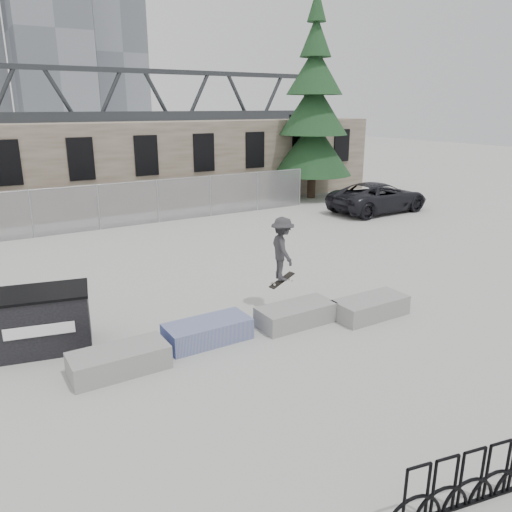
{
  "coord_description": "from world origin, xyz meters",
  "views": [
    {
      "loc": [
        -5.35,
        -9.64,
        5.32
      ],
      "look_at": [
        1.57,
        1.7,
        1.3
      ],
      "focal_mm": 35.0,
      "sensor_mm": 36.0,
      "label": 1
    }
  ],
  "objects_px": {
    "spruce_tree": "(314,115)",
    "suv": "(378,197)",
    "bike_rack": "(509,467)",
    "skateboarder": "(282,249)",
    "planter_offset": "(371,306)",
    "dumpster": "(42,320)",
    "planter_center_left": "(208,331)",
    "planter_center_right": "(296,314)",
    "planter_far_left": "(119,360)"
  },
  "relations": [
    {
      "from": "planter_center_left",
      "to": "bike_rack",
      "type": "height_order",
      "value": "bike_rack"
    },
    {
      "from": "planter_center_right",
      "to": "skateboarder",
      "type": "xyz_separation_m",
      "value": [
        0.19,
        0.93,
        1.45
      ]
    },
    {
      "from": "dumpster",
      "to": "skateboarder",
      "type": "distance_m",
      "value": 6.04
    },
    {
      "from": "planter_center_left",
      "to": "planter_center_right",
      "type": "relative_size",
      "value": 1.0
    },
    {
      "from": "planter_center_left",
      "to": "planter_center_right",
      "type": "bearing_deg",
      "value": -6.7
    },
    {
      "from": "suv",
      "to": "skateboarder",
      "type": "distance_m",
      "value": 14.25
    },
    {
      "from": "planter_center_left",
      "to": "dumpster",
      "type": "relative_size",
      "value": 0.86
    },
    {
      "from": "planter_center_left",
      "to": "suv",
      "type": "distance_m",
      "value": 16.7
    },
    {
      "from": "spruce_tree",
      "to": "skateboarder",
      "type": "relative_size",
      "value": 6.17
    },
    {
      "from": "planter_offset",
      "to": "bike_rack",
      "type": "xyz_separation_m",
      "value": [
        -2.78,
        -5.64,
        0.17
      ]
    },
    {
      "from": "skateboarder",
      "to": "planter_center_right",
      "type": "bearing_deg",
      "value": -176.72
    },
    {
      "from": "suv",
      "to": "skateboarder",
      "type": "relative_size",
      "value": 2.97
    },
    {
      "from": "planter_center_left",
      "to": "skateboarder",
      "type": "relative_size",
      "value": 1.07
    },
    {
      "from": "planter_far_left",
      "to": "skateboarder",
      "type": "bearing_deg",
      "value": 11.45
    },
    {
      "from": "planter_far_left",
      "to": "planter_center_left",
      "type": "bearing_deg",
      "value": 7.83
    },
    {
      "from": "dumpster",
      "to": "suv",
      "type": "bearing_deg",
      "value": 35.06
    },
    {
      "from": "planter_center_right",
      "to": "bike_rack",
      "type": "distance_m",
      "value": 6.33
    },
    {
      "from": "planter_far_left",
      "to": "suv",
      "type": "height_order",
      "value": "suv"
    },
    {
      "from": "planter_center_left",
      "to": "bike_rack",
      "type": "relative_size",
      "value": 0.5
    },
    {
      "from": "planter_offset",
      "to": "suv",
      "type": "xyz_separation_m",
      "value": [
        9.87,
        9.75,
        0.5
      ]
    },
    {
      "from": "bike_rack",
      "to": "spruce_tree",
      "type": "height_order",
      "value": "spruce_tree"
    },
    {
      "from": "planter_center_right",
      "to": "suv",
      "type": "bearing_deg",
      "value": 37.68
    },
    {
      "from": "spruce_tree",
      "to": "suv",
      "type": "relative_size",
      "value": 2.08
    },
    {
      "from": "skateboarder",
      "to": "bike_rack",
      "type": "bearing_deg",
      "value": -173.16
    },
    {
      "from": "dumpster",
      "to": "skateboarder",
      "type": "height_order",
      "value": "skateboarder"
    },
    {
      "from": "planter_center_right",
      "to": "dumpster",
      "type": "height_order",
      "value": "dumpster"
    },
    {
      "from": "planter_far_left",
      "to": "planter_offset",
      "type": "distance_m",
      "value": 6.5
    },
    {
      "from": "planter_center_left",
      "to": "planter_offset",
      "type": "xyz_separation_m",
      "value": [
        4.29,
        -0.91,
        0.0
      ]
    },
    {
      "from": "planter_center_right",
      "to": "suv",
      "type": "xyz_separation_m",
      "value": [
        11.81,
        9.12,
        0.5
      ]
    },
    {
      "from": "planter_center_right",
      "to": "planter_offset",
      "type": "relative_size",
      "value": 1.0
    },
    {
      "from": "bike_rack",
      "to": "skateboarder",
      "type": "height_order",
      "value": "skateboarder"
    },
    {
      "from": "bike_rack",
      "to": "dumpster",
      "type": "bearing_deg",
      "value": 120.69
    },
    {
      "from": "dumpster",
      "to": "bike_rack",
      "type": "distance_m",
      "value": 9.5
    },
    {
      "from": "spruce_tree",
      "to": "suv",
      "type": "height_order",
      "value": "spruce_tree"
    },
    {
      "from": "spruce_tree",
      "to": "skateboarder",
      "type": "height_order",
      "value": "spruce_tree"
    },
    {
      "from": "planter_far_left",
      "to": "planter_center_left",
      "type": "xyz_separation_m",
      "value": [
        2.18,
        0.3,
        0.0
      ]
    },
    {
      "from": "suv",
      "to": "spruce_tree",
      "type": "bearing_deg",
      "value": 3.24
    },
    {
      "from": "planter_offset",
      "to": "planter_center_left",
      "type": "bearing_deg",
      "value": 168.07
    },
    {
      "from": "planter_far_left",
      "to": "planter_center_right",
      "type": "relative_size",
      "value": 1.0
    },
    {
      "from": "spruce_tree",
      "to": "skateboarder",
      "type": "distance_m",
      "value": 17.68
    },
    {
      "from": "planter_far_left",
      "to": "planter_center_left",
      "type": "height_order",
      "value": "same"
    },
    {
      "from": "skateboarder",
      "to": "dumpster",
      "type": "bearing_deg",
      "value": 95.59
    },
    {
      "from": "planter_offset",
      "to": "skateboarder",
      "type": "distance_m",
      "value": 2.76
    },
    {
      "from": "planter_far_left",
      "to": "skateboarder",
      "type": "height_order",
      "value": "skateboarder"
    },
    {
      "from": "dumpster",
      "to": "spruce_tree",
      "type": "distance_m",
      "value": 21.47
    },
    {
      "from": "planter_offset",
      "to": "spruce_tree",
      "type": "distance_m",
      "value": 18.2
    },
    {
      "from": "planter_far_left",
      "to": "spruce_tree",
      "type": "relative_size",
      "value": 0.17
    },
    {
      "from": "dumpster",
      "to": "skateboarder",
      "type": "relative_size",
      "value": 1.25
    },
    {
      "from": "planter_offset",
      "to": "dumpster",
      "type": "bearing_deg",
      "value": 161.66
    },
    {
      "from": "planter_far_left",
      "to": "dumpster",
      "type": "height_order",
      "value": "dumpster"
    }
  ]
}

